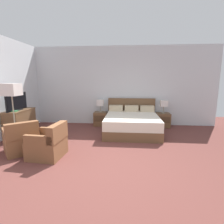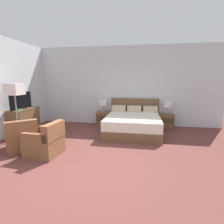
% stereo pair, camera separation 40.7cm
% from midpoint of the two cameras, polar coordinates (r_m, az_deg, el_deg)
% --- Properties ---
extents(ground_plane, '(10.24, 10.24, 0.00)m').
position_cam_midpoint_polar(ground_plane, '(3.59, -1.60, -17.44)').
color(ground_plane, brown).
extents(wall_back, '(7.30, 0.06, 2.89)m').
position_cam_midpoint_polar(wall_back, '(6.59, 4.29, 8.40)').
color(wall_back, silver).
rests_on(wall_back, ground).
extents(wall_left, '(0.06, 5.21, 2.89)m').
position_cam_midpoint_polar(wall_left, '(5.85, -29.87, 6.79)').
color(wall_left, silver).
rests_on(wall_left, ground).
extents(bed, '(1.73, 1.99, 1.01)m').
position_cam_midpoint_polar(bed, '(5.71, 8.93, -3.58)').
color(bed, brown).
rests_on(bed, ground).
extents(nightstand_left, '(0.47, 0.42, 0.50)m').
position_cam_midpoint_polar(nightstand_left, '(6.52, -1.04, -2.18)').
color(nightstand_left, brown).
rests_on(nightstand_left, ground).
extents(nightstand_right, '(0.47, 0.42, 0.50)m').
position_cam_midpoint_polar(nightstand_right, '(6.50, 19.13, -2.81)').
color(nightstand_right, brown).
rests_on(nightstand_right, ground).
extents(table_lamp_left, '(0.24, 0.24, 0.46)m').
position_cam_midpoint_polar(table_lamp_left, '(6.42, -1.05, 3.04)').
color(table_lamp_left, gray).
rests_on(table_lamp_left, nightstand_left).
extents(table_lamp_right, '(0.24, 0.24, 0.46)m').
position_cam_midpoint_polar(table_lamp_right, '(6.40, 19.44, 2.42)').
color(table_lamp_right, gray).
rests_on(table_lamp_right, nightstand_right).
extents(dresser, '(0.47, 1.04, 0.80)m').
position_cam_midpoint_polar(dresser, '(6.06, -24.99, -2.60)').
color(dresser, brown).
rests_on(dresser, ground).
extents(tv, '(0.18, 0.93, 0.51)m').
position_cam_midpoint_polar(tv, '(5.90, -25.86, 3.26)').
color(tv, black).
rests_on(tv, dresser).
extents(book_red_cover, '(0.26, 0.18, 0.03)m').
position_cam_midpoint_polar(book_red_cover, '(5.74, -26.96, 0.66)').
color(book_red_cover, '#2D7042').
rests_on(book_red_cover, dresser).
extents(armchair_by_window, '(0.97, 0.97, 0.76)m').
position_cam_midpoint_polar(armchair_by_window, '(4.74, -25.28, -7.71)').
color(armchair_by_window, brown).
rests_on(armchair_by_window, ground).
extents(armchair_companion, '(0.74, 0.73, 0.76)m').
position_cam_midpoint_polar(armchair_companion, '(4.20, -18.24, -9.48)').
color(armchair_companion, brown).
rests_on(armchair_companion, ground).
extents(floor_lamp, '(0.39, 0.39, 1.59)m').
position_cam_midpoint_polar(floor_lamp, '(5.27, -27.33, 5.82)').
color(floor_lamp, gray).
rests_on(floor_lamp, ground).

